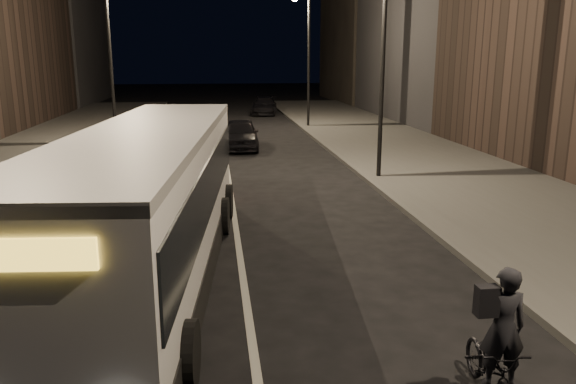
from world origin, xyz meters
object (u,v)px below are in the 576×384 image
object	(u,v)px
streetlight_right_far	(305,43)
streetlight_left_far	(115,40)
car_mid	(167,129)
car_far	(264,106)
streetlight_right_mid	(377,33)
cyclist_on_bicycle	(494,357)
car_near	(240,134)
city_bus	(151,199)

from	to	relation	value
streetlight_right_far	streetlight_left_far	size ratio (longest dim) A/B	1.00
car_mid	car_far	bearing A→B (deg)	-113.09
streetlight_right_mid	streetlight_left_far	xyz separation A→B (m)	(-10.66, 10.00, 0.00)
car_far	cyclist_on_bicycle	bearing A→B (deg)	-82.77
streetlight_right_mid	car_near	distance (m)	10.28
streetlight_right_mid	car_far	world-z (taller)	streetlight_right_mid
streetlight_right_mid	city_bus	size ratio (longest dim) A/B	0.69
cyclist_on_bicycle	car_near	world-z (taller)	cyclist_on_bicycle
car_far	streetlight_left_far	bearing A→B (deg)	-112.49
streetlight_left_far	car_mid	xyz separation A→B (m)	(2.28, 1.01, -4.65)
car_near	car_far	size ratio (longest dim) A/B	0.93
city_bus	car_far	bearing A→B (deg)	86.23
cyclist_on_bicycle	car_far	bearing A→B (deg)	95.45
streetlight_right_far	car_far	xyz separation A→B (m)	(-1.77, 9.15, -4.68)
streetlight_right_far	car_far	size ratio (longest dim) A/B	1.74
car_near	car_far	bearing A→B (deg)	83.46
streetlight_left_far	car_far	bearing A→B (deg)	59.57
streetlight_right_mid	streetlight_right_far	bearing A→B (deg)	90.00
streetlight_right_far	streetlight_left_far	world-z (taller)	same
car_near	streetlight_right_mid	bearing A→B (deg)	-57.83
city_bus	car_near	world-z (taller)	city_bus
car_far	streetlight_right_mid	bearing A→B (deg)	-78.04
streetlight_right_mid	streetlight_left_far	bearing A→B (deg)	136.84
car_near	city_bus	bearing A→B (deg)	-96.37
streetlight_right_mid	city_bus	world-z (taller)	streetlight_right_mid
streetlight_left_far	cyclist_on_bicycle	size ratio (longest dim) A/B	4.08
streetlight_right_far	car_far	distance (m)	10.43
streetlight_right_mid	cyclist_on_bicycle	xyz separation A→B (m)	(-2.25, -13.80, -4.70)
streetlight_right_far	city_bus	size ratio (longest dim) A/B	0.69
car_mid	streetlight_right_far	bearing A→B (deg)	-147.26
streetlight_right_far	car_mid	xyz separation A→B (m)	(-8.38, -4.99, -4.65)
streetlight_right_mid	city_bus	distance (m)	11.85
cyclist_on_bicycle	streetlight_right_far	bearing A→B (deg)	91.85
streetlight_right_far	city_bus	xyz separation A→B (m)	(-7.17, -24.70, -3.65)
car_far	streetlight_right_far	bearing A→B (deg)	-71.14
streetlight_right_far	car_near	size ratio (longest dim) A/B	1.86
streetlight_right_far	cyclist_on_bicycle	distance (m)	30.25
streetlight_left_far	car_mid	world-z (taller)	streetlight_left_far
car_near	cyclist_on_bicycle	bearing A→B (deg)	-81.40
city_bus	car_mid	world-z (taller)	city_bus
streetlight_left_far	car_near	world-z (taller)	streetlight_left_far
cyclist_on_bicycle	car_far	distance (m)	38.95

